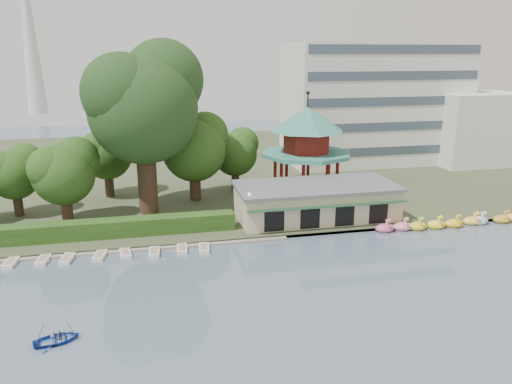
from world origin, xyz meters
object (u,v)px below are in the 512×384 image
object	(u,v)px
dock	(120,250)
big_tree	(144,100)
boathouse	(316,201)
pavilion	(307,142)
rowboat_with_passengers	(57,336)

from	to	relation	value
dock	big_tree	distance (m)	17.80
boathouse	pavilion	distance (m)	11.43
big_tree	pavilion	bearing A→B (deg)	10.33
boathouse	big_tree	bearing A→B (deg)	161.69
pavilion	rowboat_with_passengers	bearing A→B (deg)	-132.03
dock	big_tree	bearing A→B (deg)	73.92
boathouse	big_tree	world-z (taller)	big_tree
dock	pavilion	bearing A→B (deg)	31.66
dock	pavilion	xyz separation A→B (m)	(24.00, 14.80, 7.36)
rowboat_with_passengers	dock	bearing A→B (deg)	77.34
rowboat_with_passengers	boathouse	bearing A→B (deg)	38.80
pavilion	big_tree	distance (m)	22.08
big_tree	rowboat_with_passengers	distance (m)	30.63
boathouse	big_tree	size ratio (longest dim) A/B	0.92
pavilion	rowboat_with_passengers	distance (m)	41.73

